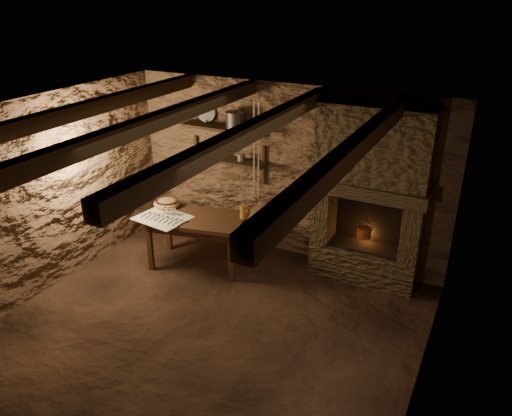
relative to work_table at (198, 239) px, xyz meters
The scene contains 25 objects.
floor 1.44m from the work_table, 51.76° to the right, with size 4.50×4.50×0.00m, color black.
back_wall 1.49m from the work_table, 46.54° to the left, with size 4.50×0.04×2.40m, color brown.
front_wall 3.31m from the work_table, 74.45° to the right, with size 4.50×0.04×2.40m, color brown.
left_wall 1.95m from the work_table, 141.84° to the right, with size 0.04×4.00×2.40m, color brown.
right_wall 3.40m from the work_table, 19.34° to the right, with size 0.04×4.00×2.40m, color brown.
ceiling 2.45m from the work_table, 51.76° to the right, with size 4.50×4.00×0.04m, color black.
beam_far_left 2.30m from the work_table, 120.36° to the right, with size 0.14×3.95×0.16m, color black.
beam_mid_left 2.24m from the work_table, 71.73° to the right, with size 0.14×3.95×0.16m, color black.
beam_mid_right 2.60m from the work_table, 38.75° to the right, with size 0.14×3.95×0.16m, color black.
beam_far_right 3.23m from the work_table, 24.82° to the right, with size 0.14×3.95×0.16m, color black.
shelf_lower 1.18m from the work_table, 89.19° to the left, with size 1.25×0.30×0.04m, color black.
shelf_upper 1.56m from the work_table, 89.19° to the left, with size 1.25×0.30×0.04m, color black.
hearth 2.37m from the work_table, 17.78° to the left, with size 1.43×0.51×2.30m.
work_table is the anchor object (origin of this frame).
linen_cloth 0.56m from the work_table, 147.78° to the right, with size 0.67×0.54×0.01m, color beige.
pewter_cutlery_row 0.57m from the work_table, 145.49° to the right, with size 0.56×0.22×0.01m, color gray, non-canonical shape.
drinking_glasses 0.53m from the work_table, 163.07° to the right, with size 0.22×0.06×0.09m, color white, non-canonical shape.
stoneware_jug 0.82m from the work_table, 23.96° to the left, with size 0.13×0.12×0.42m.
wooden_bowl 0.68m from the work_table, 168.86° to the left, with size 0.37×0.37×0.13m, color #A88048.
iron_stockpot 1.68m from the work_table, 74.61° to the left, with size 0.27×0.27×0.20m, color #2C2A27.
tin_pan 1.76m from the work_table, 110.47° to the left, with size 0.25×0.25×0.03m, color #9B9A96.
small_kettle 1.27m from the work_table, 69.59° to the left, with size 0.14×0.11×0.15m, color #9B9A96, non-canonical shape.
rusty_tin 1.23m from the work_table, 96.85° to the left, with size 0.09×0.09×0.09m, color #572211.
red_pot 2.21m from the work_table, 16.70° to the left, with size 0.20×0.19×0.54m.
hanging_ropes 1.68m from the work_table, ahead, with size 0.08×0.08×1.20m, color beige, non-canonical shape.
Camera 1 is at (2.56, -3.90, 3.53)m, focal length 35.00 mm.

